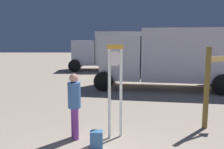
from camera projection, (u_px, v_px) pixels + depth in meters
standing_clock at (114, 83)px, 5.71m from camera, size 0.38×0.22×2.29m
arrow_sign at (215, 74)px, 6.49m from camera, size 1.03×0.73×2.22m
person_near_clock at (73, 103)px, 5.70m from camera, size 0.31×0.31×1.61m
backpack at (95, 140)px, 5.26m from camera, size 0.27×0.24×0.41m
box_truck_near at (176, 56)px, 11.52m from camera, size 7.58×3.48×2.91m
box_truck_far at (117, 49)px, 18.63m from camera, size 6.97×2.76×2.97m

